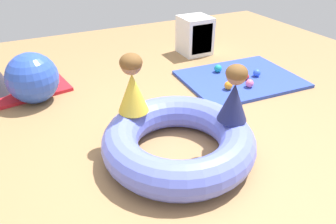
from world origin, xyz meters
The scene contains 12 objects.
ground_plane centered at (0.00, 0.00, 0.00)m, with size 8.00×8.00×0.00m, color #9E7549.
gym_mat_near_right centered at (1.48, 0.95, 0.02)m, with size 1.43×1.10×0.04m, color #2D47B7.
inflatable_cushion centered at (0.03, -0.07, 0.15)m, with size 1.31×1.31×0.31m, color #6070E5.
child_in_navy centered at (0.49, -0.18, 0.55)m, with size 0.35×0.35×0.50m.
child_in_yellow centered at (-0.21, 0.33, 0.57)m, with size 0.36×0.36×0.54m.
play_ball_orange centered at (1.14, 0.74, 0.09)m, with size 0.10×0.10×0.10m, color orange.
play_ball_blue centered at (1.69, 0.89, 0.09)m, with size 0.10×0.10×0.10m, color blue.
play_ball_teal centered at (1.32, 1.23, 0.09)m, with size 0.10×0.10×0.10m, color teal.
play_ball_red centered at (1.50, 0.87, 0.08)m, with size 0.08×0.08×0.08m, color red.
play_ball_pink centered at (1.40, 0.68, 0.09)m, with size 0.10×0.10×0.10m, color pink.
exercise_ball_large centered at (-0.94, 1.53, 0.28)m, with size 0.57×0.57×0.57m, color blue.
storage_cube centered at (1.46, 2.08, 0.28)m, with size 0.44×0.44×0.56m.
Camera 1 is at (-1.05, -2.04, 1.76)m, focal length 34.47 mm.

